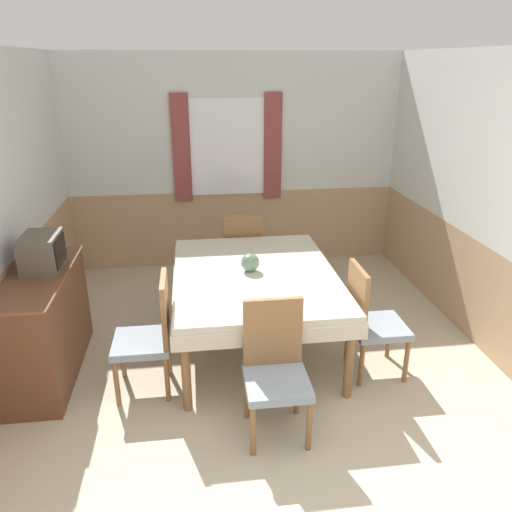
{
  "coord_description": "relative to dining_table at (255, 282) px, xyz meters",
  "views": [
    {
      "loc": [
        -0.53,
        -1.92,
        2.49
      ],
      "look_at": [
        -0.01,
        2.1,
        0.9
      ],
      "focal_mm": 35.0,
      "sensor_mm": 36.0,
      "label": 1
    }
  ],
  "objects": [
    {
      "name": "chair_head_window",
      "position": [
        -0.0,
        1.12,
        -0.14
      ],
      "size": [
        0.44,
        0.44,
        0.97
      ],
      "color": "brown",
      "rests_on": "ground_plane"
    },
    {
      "name": "chair_right_near",
      "position": [
        0.89,
        -0.54,
        -0.14
      ],
      "size": [
        0.44,
        0.44,
        0.97
      ],
      "rotation": [
        0.0,
        0.0,
        4.71
      ],
      "color": "brown",
      "rests_on": "ground_plane"
    },
    {
      "name": "sideboard",
      "position": [
        -1.77,
        -0.2,
        -0.19
      ],
      "size": [
        0.46,
        1.32,
        0.9
      ],
      "color": "brown",
      "rests_on": "ground_plane"
    },
    {
      "name": "wall_right",
      "position": [
        2.07,
        0.0,
        0.65
      ],
      "size": [
        0.05,
        4.6,
        2.6
      ],
      "color": "silver",
      "rests_on": "ground_plane"
    },
    {
      "name": "wall_left",
      "position": [
        -2.03,
        0.0,
        0.65
      ],
      "size": [
        0.05,
        4.6,
        2.6
      ],
      "color": "silver",
      "rests_on": "ground_plane"
    },
    {
      "name": "wall_back",
      "position": [
        0.02,
        2.13,
        0.66
      ],
      "size": [
        4.46,
        0.1,
        2.6
      ],
      "color": "silver",
      "rests_on": "ground_plane"
    },
    {
      "name": "chair_head_near",
      "position": [
        -0.0,
        -1.12,
        -0.14
      ],
      "size": [
        0.44,
        0.44,
        0.97
      ],
      "rotation": [
        0.0,
        0.0,
        3.14
      ],
      "color": "brown",
      "rests_on": "ground_plane"
    },
    {
      "name": "tv",
      "position": [
        -1.74,
        -0.08,
        0.4
      ],
      "size": [
        0.29,
        0.39,
        0.3
      ],
      "color": "#51473D",
      "rests_on": "sideboard"
    },
    {
      "name": "dining_table",
      "position": [
        0.0,
        0.0,
        0.0
      ],
      "size": [
        1.44,
        1.89,
        0.75
      ],
      "color": "beige",
      "rests_on": "ground_plane"
    },
    {
      "name": "chair_left_near",
      "position": [
        -0.89,
        -0.54,
        -0.14
      ],
      "size": [
        0.44,
        0.44,
        0.97
      ],
      "rotation": [
        0.0,
        0.0,
        1.57
      ],
      "color": "brown",
      "rests_on": "ground_plane"
    },
    {
      "name": "vase",
      "position": [
        -0.04,
        0.02,
        0.18
      ],
      "size": [
        0.16,
        0.16,
        0.16
      ],
      "color": "slate",
      "rests_on": "dining_table"
    }
  ]
}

